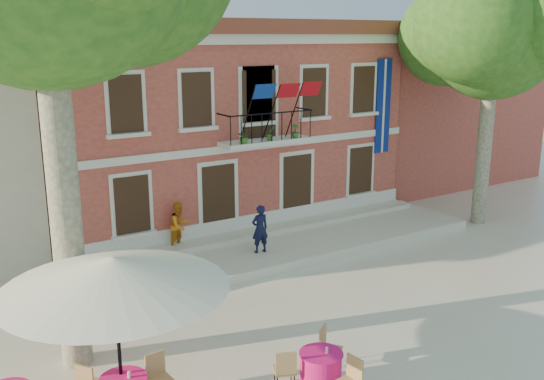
{
  "coord_description": "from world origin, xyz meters",
  "views": [
    {
      "loc": [
        -8.64,
        -11.47,
        6.97
      ],
      "look_at": [
        0.94,
        3.5,
        2.41
      ],
      "focal_mm": 40.0,
      "sensor_mm": 36.0,
      "label": 1
    }
  ],
  "objects": [
    {
      "name": "main_building",
      "position": [
        2.0,
        9.99,
        3.78
      ],
      "size": [
        13.5,
        9.59,
        7.5
      ],
      "color": "#C85F48",
      "rests_on": "ground"
    },
    {
      "name": "cafe_table_1",
      "position": [
        -1.89,
        -2.77,
        0.43
      ],
      "size": [
        1.86,
        1.71,
        0.95
      ],
      "color": "#EC165E",
      "rests_on": "ground"
    },
    {
      "name": "terrace",
      "position": [
        2.0,
        4.4,
        0.15
      ],
      "size": [
        14.0,
        3.4,
        0.3
      ],
      "primitive_type": "cube",
      "color": "silver",
      "rests_on": "ground"
    },
    {
      "name": "patio_umbrella",
      "position": [
        -5.54,
        -1.34,
        2.8
      ],
      "size": [
        4.19,
        4.19,
        3.11
      ],
      "color": "black",
      "rests_on": "ground"
    },
    {
      "name": "pedestrian_navy",
      "position": [
        0.79,
        3.97,
        1.07
      ],
      "size": [
        0.58,
        0.4,
        1.54
      ],
      "primitive_type": "imported",
      "rotation": [
        0.0,
        0.0,
        3.09
      ],
      "color": "black",
      "rests_on": "terrace"
    },
    {
      "name": "neighbor_east",
      "position": [
        14.0,
        11.0,
        3.22
      ],
      "size": [
        9.4,
        9.4,
        6.4
      ],
      "color": "#C85F48",
      "rests_on": "ground"
    },
    {
      "name": "plane_tree_east",
      "position": [
        9.97,
        2.96,
        7.04
      ],
      "size": [
        4.85,
        4.85,
        9.53
      ],
      "color": "#A59E84",
      "rests_on": "ground"
    },
    {
      "name": "pedestrian_orange",
      "position": [
        -1.2,
        5.62,
        1.08
      ],
      "size": [
        0.93,
        0.84,
        1.56
      ],
      "primitive_type": "imported",
      "rotation": [
        0.0,
        0.0,
        0.4
      ],
      "color": "orange",
      "rests_on": "terrace"
    },
    {
      "name": "ground",
      "position": [
        0.0,
        0.0,
        0.0
      ],
      "size": [
        90.0,
        90.0,
        0.0
      ],
      "primitive_type": "plane",
      "color": "beige",
      "rests_on": "ground"
    }
  ]
}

